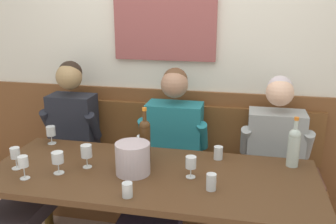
# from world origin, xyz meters

# --- Properties ---
(room_wall_back) EXTENTS (6.80, 0.12, 2.80)m
(room_wall_back) POSITION_xyz_m (-0.00, 1.09, 1.40)
(room_wall_back) COLOR silver
(room_wall_back) RESTS_ON ground
(wood_wainscot_panel) EXTENTS (6.80, 0.03, 1.06)m
(wood_wainscot_panel) POSITION_xyz_m (0.00, 1.04, 0.53)
(wood_wainscot_panel) COLOR brown
(wood_wainscot_panel) RESTS_ON ground
(wall_bench) EXTENTS (2.37, 0.42, 0.94)m
(wall_bench) POSITION_xyz_m (0.00, 0.83, 0.28)
(wall_bench) COLOR brown
(wall_bench) RESTS_ON ground
(dining_table) EXTENTS (2.07, 0.83, 0.74)m
(dining_table) POSITION_xyz_m (0.00, 0.12, 0.65)
(dining_table) COLOR #4D301A
(dining_table) RESTS_ON ground
(person_center_left_seat) EXTENTS (0.48, 1.29, 1.31)m
(person_center_left_seat) POSITION_xyz_m (-0.85, 0.47, 0.64)
(person_center_left_seat) COLOR #31342E
(person_center_left_seat) RESTS_ON ground
(person_center_right_seat) EXTENTS (0.54, 1.29, 1.28)m
(person_center_right_seat) POSITION_xyz_m (0.02, 0.47, 0.62)
(person_center_right_seat) COLOR #29323E
(person_center_right_seat) RESTS_ON ground
(person_right_seat) EXTENTS (0.52, 1.29, 1.25)m
(person_right_seat) POSITION_xyz_m (0.80, 0.46, 0.61)
(person_right_seat) COLOR #2D3732
(person_right_seat) RESTS_ON ground
(ice_bucket) EXTENTS (0.22, 0.22, 0.20)m
(ice_bucket) POSITION_xyz_m (-0.11, 0.10, 0.83)
(ice_bucket) COLOR #BDB0B8
(ice_bucket) RESTS_ON dining_table
(wine_bottle_amber_mid) EXTENTS (0.08, 0.08, 0.33)m
(wine_bottle_amber_mid) POSITION_xyz_m (0.88, 0.42, 0.87)
(wine_bottle_amber_mid) COLOR #B2C3BA
(wine_bottle_amber_mid) RESTS_ON dining_table
(wine_bottle_green_tall) EXTENTS (0.07, 0.07, 0.38)m
(wine_bottle_green_tall) POSITION_xyz_m (-0.08, 0.28, 0.89)
(wine_bottle_green_tall) COLOR #472C14
(wine_bottle_green_tall) RESTS_ON dining_table
(wine_glass_left_end) EXTENTS (0.08, 0.08, 0.14)m
(wine_glass_left_end) POSITION_xyz_m (-0.12, 0.38, 0.84)
(wine_glass_left_end) COLOR silver
(wine_glass_left_end) RESTS_ON dining_table
(wine_glass_by_bottle) EXTENTS (0.07, 0.07, 0.14)m
(wine_glass_by_bottle) POSITION_xyz_m (-0.56, -0.00, 0.83)
(wine_glass_by_bottle) COLOR silver
(wine_glass_by_bottle) RESTS_ON dining_table
(wine_glass_right_end) EXTENTS (0.06, 0.06, 0.15)m
(wine_glass_right_end) POSITION_xyz_m (-0.73, -0.11, 0.84)
(wine_glass_right_end) COLOR silver
(wine_glass_right_end) RESTS_ON dining_table
(wine_glass_center_front) EXTENTS (0.07, 0.07, 0.14)m
(wine_glass_center_front) POSITION_xyz_m (0.25, 0.12, 0.83)
(wine_glass_center_front) COLOR silver
(wine_glass_center_front) RESTS_ON dining_table
(wine_glass_mid_right) EXTENTS (0.07, 0.07, 0.14)m
(wine_glass_mid_right) POSITION_xyz_m (-0.86, 0.45, 0.83)
(wine_glass_mid_right) COLOR silver
(wine_glass_mid_right) RESTS_ON dining_table
(wine_glass_near_bucket) EXTENTS (0.07, 0.07, 0.14)m
(wine_glass_near_bucket) POSITION_xyz_m (-0.86, 0.01, 0.84)
(wine_glass_near_bucket) COLOR silver
(wine_glass_near_bucket) RESTS_ON dining_table
(wine_glass_center_rear) EXTENTS (0.07, 0.07, 0.15)m
(wine_glass_center_rear) POSITION_xyz_m (-0.42, 0.12, 0.84)
(wine_glass_center_rear) COLOR silver
(wine_glass_center_rear) RESTS_ON dining_table
(water_tumbler_left) EXTENTS (0.06, 0.06, 0.08)m
(water_tumbler_left) POSITION_xyz_m (-0.05, -0.19, 0.78)
(water_tumbler_left) COLOR silver
(water_tumbler_left) RESTS_ON dining_table
(water_tumbler_right) EXTENTS (0.06, 0.06, 0.09)m
(water_tumbler_right) POSITION_xyz_m (0.40, 0.43, 0.78)
(water_tumbler_right) COLOR silver
(water_tumbler_right) RESTS_ON dining_table
(water_tumbler_center) EXTENTS (0.06, 0.06, 0.10)m
(water_tumbler_center) POSITION_xyz_m (0.39, -0.01, 0.78)
(water_tumbler_center) COLOR silver
(water_tumbler_center) RESTS_ON dining_table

